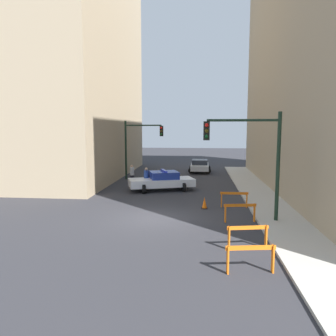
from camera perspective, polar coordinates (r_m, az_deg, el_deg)
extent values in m
plane|color=#2D2D33|center=(16.81, -2.15, -8.75)|extent=(120.00, 120.00, 0.00)
cube|color=#B2ADA3|center=(17.11, 19.14, -8.65)|extent=(2.40, 44.00, 0.12)
cube|color=tan|center=(33.76, -20.20, 16.71)|extent=(14.00, 20.00, 21.03)
cylinder|color=black|center=(16.40, 18.60, 0.19)|extent=(0.18, 0.18, 5.20)
cylinder|color=black|center=(16.01, 12.91, 8.11)|extent=(3.40, 0.12, 0.12)
cube|color=black|center=(15.89, 6.73, 6.45)|extent=(0.30, 0.22, 0.90)
sphere|color=red|center=(15.74, 6.75, 7.42)|extent=(0.18, 0.18, 0.18)
sphere|color=#4C3D0C|center=(15.74, 6.74, 6.44)|extent=(0.18, 0.18, 0.18)
sphere|color=#0C4219|center=(15.75, 6.73, 5.46)|extent=(0.18, 0.18, 0.18)
cylinder|color=black|center=(29.36, -7.35, 3.09)|extent=(0.18, 0.18, 5.20)
cylinder|color=black|center=(28.97, -4.31, 7.43)|extent=(3.20, 0.12, 0.12)
cube|color=black|center=(28.74, -1.14, 6.45)|extent=(0.30, 0.22, 0.90)
sphere|color=red|center=(28.59, -1.17, 6.99)|extent=(0.18, 0.18, 0.18)
sphere|color=#4C3D0C|center=(28.59, -1.17, 6.45)|extent=(0.18, 0.18, 0.18)
sphere|color=#0C4219|center=(28.60, -1.17, 5.91)|extent=(0.18, 0.18, 0.18)
cube|color=white|center=(23.99, -1.15, -2.51)|extent=(5.05, 3.28, 0.55)
cube|color=navy|center=(23.95, -0.71, -1.23)|extent=(2.40, 2.18, 0.52)
cylinder|color=black|center=(22.95, -4.26, -3.66)|extent=(0.42, 0.70, 0.66)
cylinder|color=black|center=(24.60, -4.89, -2.95)|extent=(0.42, 0.70, 0.66)
cylinder|color=black|center=(23.57, 2.76, -3.37)|extent=(0.42, 0.70, 0.66)
cylinder|color=black|center=(25.19, 1.69, -2.69)|extent=(0.42, 0.70, 0.66)
cube|color=#2633BF|center=(23.90, -0.71, -0.47)|extent=(0.64, 1.37, 0.12)
cube|color=silver|center=(34.26, 5.55, 0.24)|extent=(1.84, 4.32, 0.52)
cube|color=#232833|center=(34.03, 5.56, 1.05)|extent=(1.60, 1.82, 0.48)
cylinder|color=black|center=(35.63, 4.24, 0.10)|extent=(0.62, 0.23, 0.62)
cylinder|color=black|center=(35.61, 6.90, 0.06)|extent=(0.62, 0.23, 0.62)
cylinder|color=black|center=(32.99, 4.08, -0.45)|extent=(0.62, 0.23, 0.62)
cylinder|color=black|center=(32.97, 6.95, -0.49)|extent=(0.62, 0.23, 0.62)
cylinder|color=#382D23|center=(24.42, -3.80, -2.82)|extent=(0.34, 0.34, 0.82)
cylinder|color=navy|center=(24.30, -3.81, -1.15)|extent=(0.43, 0.43, 0.62)
sphere|color=tan|center=(24.25, -3.82, -0.17)|extent=(0.26, 0.26, 0.22)
cylinder|color=black|center=(26.38, -6.28, -2.12)|extent=(0.37, 0.37, 0.82)
cylinder|color=#B2B2B7|center=(26.28, -6.30, -0.57)|extent=(0.47, 0.47, 0.62)
sphere|color=tan|center=(26.23, -6.31, 0.34)|extent=(0.29, 0.29, 0.22)
cube|color=orange|center=(10.84, 14.21, -13.32)|extent=(1.59, 0.30, 0.14)
cube|color=orange|center=(10.79, 10.36, -15.47)|extent=(0.07, 0.17, 0.90)
cube|color=orange|center=(11.20, 17.79, -14.84)|extent=(0.07, 0.17, 0.90)
cube|color=orange|center=(12.85, 13.73, -10.06)|extent=(1.58, 0.37, 0.14)
cube|color=orange|center=(12.75, 10.56, -11.91)|extent=(0.08, 0.17, 0.90)
cube|color=orange|center=(13.21, 16.69, -11.41)|extent=(0.08, 0.17, 0.90)
cube|color=orange|center=(16.34, 12.44, -6.36)|extent=(1.59, 0.32, 0.14)
cube|color=orange|center=(16.25, 9.95, -7.76)|extent=(0.08, 0.17, 0.90)
cube|color=orange|center=(16.65, 14.81, -7.53)|extent=(0.08, 0.17, 0.90)
cube|color=orange|center=(19.23, 11.47, -4.34)|extent=(1.60, 0.09, 0.14)
cube|color=orange|center=(19.23, 9.30, -5.44)|extent=(0.05, 0.16, 0.90)
cube|color=orange|center=(19.41, 13.56, -5.43)|extent=(0.05, 0.16, 0.90)
cube|color=black|center=(18.88, 6.35, -6.97)|extent=(0.36, 0.36, 0.04)
cone|color=#F2600C|center=(18.80, 6.37, -6.00)|extent=(0.28, 0.28, 0.62)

